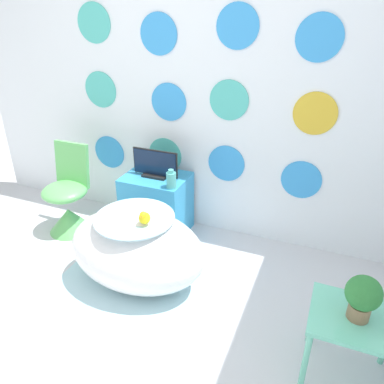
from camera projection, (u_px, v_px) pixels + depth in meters
name	position (u px, v px, depth m)	size (l,w,h in m)	color
ground_plane	(84.00, 375.00, 2.08)	(12.00, 12.00, 0.00)	silver
wall_back_dotted	(199.00, 80.00, 2.90)	(4.37, 0.05, 2.60)	white
rug	(141.00, 287.00, 2.71)	(1.24, 0.65, 0.01)	silver
bathtub	(137.00, 249.00, 2.64)	(1.00, 0.67, 0.56)	white
rubber_duck	(144.00, 218.00, 2.40)	(0.08, 0.09, 0.09)	yellow
chair	(68.00, 205.00, 3.28)	(0.39, 0.39, 0.78)	#66C166
tv_cabinet	(157.00, 204.00, 3.26)	(0.53, 0.41, 0.53)	#389ED6
tv	(155.00, 165.00, 3.09)	(0.40, 0.12, 0.23)	black
vase	(171.00, 180.00, 2.92)	(0.08, 0.08, 0.16)	#51B2AD
side_table	(354.00, 328.00, 1.91)	(0.46, 0.39, 0.43)	#72D8B7
potted_plant_left	(363.00, 296.00, 1.82)	(0.18, 0.18, 0.25)	#8C6B4C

